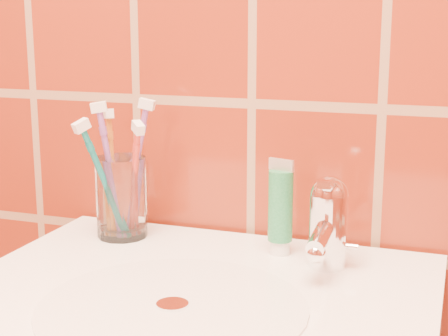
% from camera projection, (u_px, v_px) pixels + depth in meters
% --- Properties ---
extents(glass_tumbler, '(0.10, 0.10, 0.12)m').
position_uv_depth(glass_tumbler, '(122.00, 197.00, 0.99)').
color(glass_tumbler, white).
rests_on(glass_tumbler, pedestal_sink).
extents(toothpaste_tube, '(0.04, 0.03, 0.13)m').
position_uv_depth(toothpaste_tube, '(280.00, 210.00, 0.91)').
color(toothpaste_tube, white).
rests_on(toothpaste_tube, pedestal_sink).
extents(faucet, '(0.05, 0.11, 0.12)m').
position_uv_depth(faucet, '(328.00, 220.00, 0.86)').
color(faucet, white).
rests_on(faucet, pedestal_sink).
extents(toothbrush_0, '(0.12, 0.12, 0.19)m').
position_uv_depth(toothbrush_0, '(133.00, 182.00, 0.96)').
color(toothbrush_0, red).
rests_on(toothbrush_0, glass_tumbler).
extents(toothbrush_1, '(0.08, 0.07, 0.21)m').
position_uv_depth(toothbrush_1, '(136.00, 169.00, 0.99)').
color(toothbrush_1, '#814799').
rests_on(toothbrush_1, glass_tumbler).
extents(toothbrush_2, '(0.12, 0.15, 0.20)m').
position_uv_depth(toothbrush_2, '(105.00, 182.00, 0.95)').
color(toothbrush_2, '#0D6F71').
rests_on(toothbrush_2, glass_tumbler).
extents(toothbrush_3, '(0.08, 0.07, 0.21)m').
position_uv_depth(toothbrush_3, '(111.00, 172.00, 0.97)').
color(toothbrush_3, '#854DA5').
rests_on(toothbrush_3, glass_tumbler).
extents(toothbrush_4, '(0.08, 0.08, 0.20)m').
position_uv_depth(toothbrush_4, '(112.00, 174.00, 0.99)').
color(toothbrush_4, '#C67423').
rests_on(toothbrush_4, glass_tumbler).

